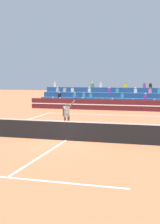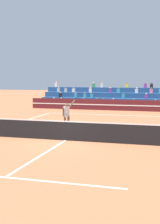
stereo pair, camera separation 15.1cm
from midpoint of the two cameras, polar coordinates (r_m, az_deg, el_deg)
The scene contains 7 objects.
ground_plane at distance 16.76m, azimuth -2.43°, elevation -5.22°, with size 120.00×120.00×0.00m, color #AD603D.
court_lines at distance 16.75m, azimuth -2.43°, elevation -5.21°, with size 11.10×23.90×0.01m.
tennis_net at distance 16.65m, azimuth -2.44°, elevation -3.39°, with size 12.00×0.10×1.10m.
sponsor_banner_wall at distance 31.93m, azimuth 6.46°, elevation 1.28°, with size 18.00×0.26×1.10m.
bleacher_stand at distance 35.03m, azimuth 7.30°, elevation 2.18°, with size 17.38×3.80×2.83m.
tennis_player at distance 19.98m, azimuth -2.20°, elevation -0.49°, with size 0.92×1.09×2.28m.
tennis_ball at distance 20.96m, azimuth 4.72°, elevation -2.80°, with size 0.07×0.07×0.07m, color #C6DB33.
Camera 2 is at (5.21, -15.57, 3.37)m, focal length 50.00 mm.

